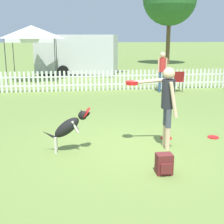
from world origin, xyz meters
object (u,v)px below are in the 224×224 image
handler_person (165,98)px  folding_chair_blue_left (178,80)px  leaping_dog (69,126)px  spectator_standing (162,68)px  canopy_tent_main (32,34)px  frisbee_near_handler (213,137)px  equipment_trailer (77,54)px  frisbee_near_dog (166,138)px  backpack_on_grass (164,164)px

handler_person → folding_chair_blue_left: (2.72, 6.74, -0.57)m
leaping_dog → spectator_standing: 7.86m
canopy_tent_main → handler_person: bearing=-70.8°
handler_person → frisbee_near_handler: size_ratio=6.64×
handler_person → leaping_dog: (-2.05, 0.06, -0.56)m
spectator_standing → frisbee_near_handler: bearing=83.3°
frisbee_near_handler → equipment_trailer: bearing=102.1°
folding_chair_blue_left → canopy_tent_main: (-6.59, 4.36, 1.96)m
leaping_dog → folding_chair_blue_left: bearing=146.4°
handler_person → leaping_dog: bearing=90.4°
canopy_tent_main → spectator_standing: canopy_tent_main is taller
handler_person → folding_chair_blue_left: size_ratio=1.94×
canopy_tent_main → frisbee_near_dog: bearing=-68.6°
canopy_tent_main → spectator_standing: (5.86, -4.33, -1.44)m
frisbee_near_handler → backpack_on_grass: size_ratio=0.71×
folding_chair_blue_left → canopy_tent_main: canopy_tent_main is taller
leaping_dog → backpack_on_grass: bearing=52.4°
canopy_tent_main → equipment_trailer: size_ratio=0.51×
folding_chair_blue_left → equipment_trailer: bearing=-59.4°
folding_chair_blue_left → spectator_standing: (-0.72, 0.03, 0.51)m
leaping_dog → frisbee_near_handler: leaping_dog is taller
spectator_standing → canopy_tent_main: bearing=-37.7°
frisbee_near_handler → canopy_tent_main: bearing=116.4°
canopy_tent_main → frisbee_near_handler: bearing=-63.6°
folding_chair_blue_left → spectator_standing: 0.89m
leaping_dog → frisbee_near_handler: size_ratio=3.90×
handler_person → frisbee_near_dog: 1.28m
handler_person → canopy_tent_main: canopy_tent_main is taller
frisbee_near_dog → backpack_on_grass: size_ratio=0.71×
spectator_standing → folding_chair_blue_left: bearing=176.7°
frisbee_near_dog → folding_chair_blue_left: 6.65m
handler_person → canopy_tent_main: bearing=21.1°
handler_person → frisbee_near_dog: bearing=-21.2°
leaping_dog → folding_chair_blue_left: size_ratio=1.14×
folding_chair_blue_left → spectator_standing: size_ratio=0.52×
folding_chair_blue_left → spectator_standing: spectator_standing is taller
leaping_dog → spectator_standing: (4.05, 6.71, 0.50)m
leaping_dog → canopy_tent_main: size_ratio=0.35×
backpack_on_grass → equipment_trailer: (-1.03, 14.94, 1.12)m
equipment_trailer → folding_chair_blue_left: bearing=-42.9°
spectator_standing → equipment_trailer: (-3.42, 6.87, 0.25)m
leaping_dog → canopy_tent_main: canopy_tent_main is taller
backpack_on_grass → canopy_tent_main: canopy_tent_main is taller
leaping_dog → frisbee_near_dog: 2.42m
frisbee_near_dog → backpack_on_grass: (-0.65, -1.90, 0.17)m
frisbee_near_dog → spectator_standing: 6.51m
equipment_trailer → leaping_dog: bearing=-76.6°
canopy_tent_main → equipment_trailer: 3.72m
leaping_dog → frisbee_near_handler: 3.52m
frisbee_near_handler → spectator_standing: spectator_standing is taller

